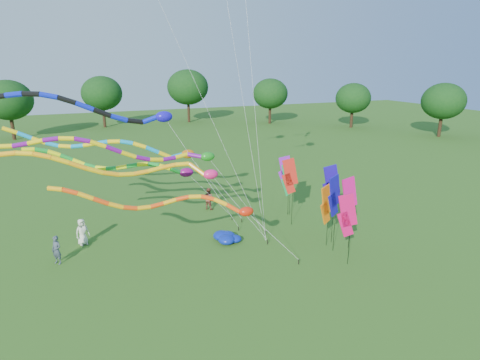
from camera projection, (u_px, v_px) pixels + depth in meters
name	position (u px, v px, depth m)	size (l,w,h in m)	color
ground	(256.00, 286.00, 20.10)	(160.00, 160.00, 0.00)	#275717
tree_ring	(343.00, 176.00, 19.26)	(116.89, 119.85, 9.55)	#382314
tube_kite_red	(178.00, 204.00, 20.34)	(11.97, 2.66, 5.74)	black
tube_kite_orange	(135.00, 168.00, 21.30)	(14.21, 1.79, 7.25)	black
tube_kite_purple	(137.00, 152.00, 22.00)	(14.21, 1.56, 7.73)	black
tube_kite_blue	(80.00, 108.00, 22.17)	(16.47, 3.14, 10.04)	black
tube_kite_cyan	(123.00, 147.00, 25.05)	(13.88, 3.31, 7.58)	black
tube_kite_green	(132.00, 166.00, 26.34)	(12.63, 3.17, 6.21)	black
banner_pole_magenta_a	(347.00, 215.00, 21.43)	(1.12, 0.45, 4.15)	black
banner_pole_violet	(286.00, 173.00, 28.59)	(1.14, 0.38, 4.45)	black
banner_pole_magenta_b	(349.00, 197.00, 23.18)	(1.16, 0.12, 4.52)	black
banner_pole_green	(288.00, 179.00, 28.60)	(1.16, 0.24, 4.01)	black
banner_pole_orange	(326.00, 204.00, 23.63)	(1.12, 0.47, 3.96)	black
banner_pole_blue_b	(331.00, 185.00, 23.86)	(1.15, 0.31, 5.01)	black
banner_pole_red	(290.00, 176.00, 26.67)	(1.15, 0.33, 4.73)	black
banner_pole_blue_a	(334.00, 196.00, 22.71)	(1.12, 0.48, 4.75)	black
blue_nylon_heap	(228.00, 240.00, 24.68)	(1.59, 1.26, 0.59)	#0C229D
person_a	(82.00, 232.00, 24.42)	(0.81, 0.53, 1.66)	silver
person_b	(57.00, 250.00, 22.08)	(0.60, 0.39, 1.64)	#394451
person_c	(208.00, 198.00, 30.40)	(0.82, 0.64, 1.68)	brown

